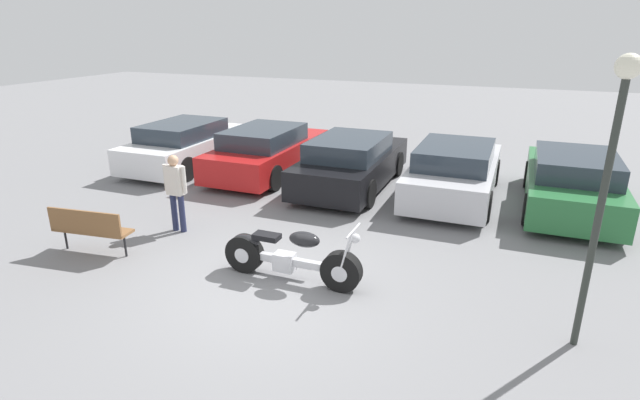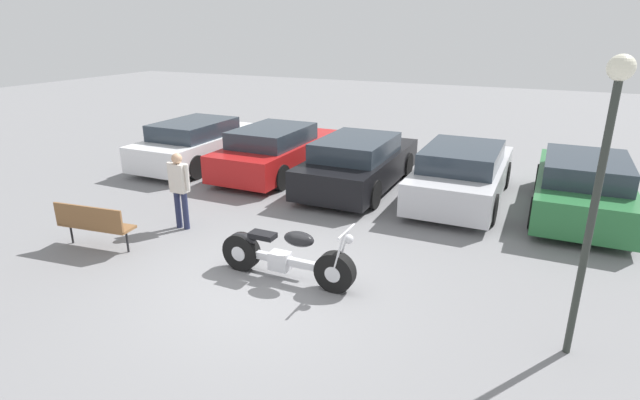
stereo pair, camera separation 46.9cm
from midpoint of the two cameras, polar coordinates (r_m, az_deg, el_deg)
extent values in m
plane|color=slate|center=(8.17, -7.38, -9.93)|extent=(60.00, 60.00, 0.00)
cylinder|color=black|center=(7.89, 0.74, -8.19)|extent=(0.66, 0.20, 0.66)
cylinder|color=silver|center=(7.89, 0.74, -8.19)|extent=(0.26, 0.22, 0.26)
cylinder|color=black|center=(8.61, -10.16, -6.03)|extent=(0.66, 0.20, 0.66)
cylinder|color=silver|center=(8.61, -10.16, -6.03)|extent=(0.26, 0.22, 0.26)
cube|color=silver|center=(8.21, -4.97, -6.99)|extent=(1.33, 0.12, 0.12)
cube|color=silver|center=(8.27, -5.71, -7.05)|extent=(0.34, 0.24, 0.30)
ellipsoid|color=black|center=(7.93, -3.49, -4.54)|extent=(0.52, 0.29, 0.24)
cube|color=black|center=(8.24, -7.74, -4.17)|extent=(0.44, 0.24, 0.09)
ellipsoid|color=black|center=(8.49, -9.97, -4.59)|extent=(0.48, 0.20, 0.20)
cylinder|color=silver|center=(7.62, 1.13, -6.19)|extent=(0.22, 0.04, 0.73)
cylinder|color=silver|center=(7.78, 1.61, -5.66)|extent=(0.22, 0.04, 0.73)
cylinder|color=silver|center=(7.52, 2.04, -3.54)|extent=(0.04, 0.62, 0.03)
sphere|color=silver|center=(7.56, 2.31, -4.43)|extent=(0.15, 0.15, 0.15)
cylinder|color=silver|center=(8.53, -6.70, -6.96)|extent=(1.33, 0.09, 0.08)
cube|color=white|center=(15.43, -15.54, 5.76)|extent=(1.86, 4.51, 0.71)
cube|color=#28333D|center=(15.10, -16.35, 7.67)|extent=(1.63, 2.35, 0.45)
cylinder|color=black|center=(17.07, -15.02, 6.40)|extent=(0.20, 0.67, 0.67)
cylinder|color=black|center=(16.11, -10.02, 6.01)|extent=(0.20, 0.67, 0.67)
cylinder|color=black|center=(15.00, -21.32, 3.98)|extent=(0.20, 0.67, 0.67)
cylinder|color=black|center=(13.89, -16.03, 3.41)|extent=(0.20, 0.67, 0.67)
cube|color=red|center=(14.17, -6.84, 5.16)|extent=(1.86, 4.51, 0.71)
cube|color=#28333D|center=(13.81, -7.47, 7.24)|extent=(1.63, 2.35, 0.45)
cylinder|color=black|center=(15.81, -7.18, 5.91)|extent=(0.20, 0.67, 0.67)
cylinder|color=black|center=(15.07, -1.35, 5.38)|extent=(0.20, 0.67, 0.67)
cylinder|color=black|center=(13.52, -12.87, 3.25)|extent=(0.20, 0.67, 0.67)
cylinder|color=black|center=(12.64, -6.35, 2.50)|extent=(0.20, 0.67, 0.67)
cube|color=black|center=(12.90, 2.64, 3.86)|extent=(1.86, 4.51, 0.71)
cube|color=#28333D|center=(12.51, 2.27, 6.12)|extent=(1.63, 2.35, 0.45)
cylinder|color=black|center=(14.51, 1.22, 4.83)|extent=(0.20, 0.67, 0.67)
cylinder|color=black|center=(14.01, 7.89, 4.12)|extent=(0.20, 0.67, 0.67)
cylinder|color=black|center=(12.03, -3.49, 1.71)|extent=(0.20, 0.67, 0.67)
cylinder|color=black|center=(11.43, 4.41, 0.73)|extent=(0.20, 0.67, 0.67)
cube|color=#BCBCC1|center=(12.48, 14.08, 2.74)|extent=(1.86, 4.51, 0.71)
cube|color=#28333D|center=(12.07, 14.11, 5.05)|extent=(1.63, 2.35, 0.45)
cylinder|color=black|center=(13.99, 11.35, 3.89)|extent=(0.20, 0.67, 0.67)
cylinder|color=black|center=(13.80, 18.43, 3.05)|extent=(0.20, 0.67, 0.67)
cylinder|color=black|center=(11.36, 8.63, 0.45)|extent=(0.20, 0.67, 0.67)
cylinder|color=black|center=(11.13, 17.33, -0.65)|extent=(0.20, 0.67, 0.67)
cube|color=#286B38|center=(12.52, 25.80, 1.41)|extent=(1.86, 4.51, 0.71)
cube|color=#28333D|center=(12.11, 26.26, 3.67)|extent=(1.63, 2.35, 0.45)
cylinder|color=black|center=(13.87, 21.87, 2.73)|extent=(0.20, 0.67, 0.67)
cylinder|color=black|center=(14.01, 28.94, 1.83)|extent=(0.20, 0.67, 0.67)
cylinder|color=black|center=(11.20, 21.59, -1.02)|extent=(0.20, 0.67, 0.67)
cylinder|color=black|center=(11.36, 30.31, -2.09)|extent=(0.20, 0.67, 0.67)
cube|color=brown|center=(10.09, -25.74, -3.11)|extent=(1.52, 0.57, 0.05)
cube|color=brown|center=(9.89, -26.58, -2.31)|extent=(1.47, 0.21, 0.44)
cylinder|color=black|center=(10.59, -28.21, -3.82)|extent=(0.04, 0.04, 0.45)
cylinder|color=black|center=(9.78, -22.68, -4.78)|extent=(0.04, 0.04, 0.45)
cylinder|color=#2D332D|center=(6.78, 27.43, -2.30)|extent=(0.09, 0.09, 3.45)
sphere|color=white|center=(6.41, 30.00, 13.09)|extent=(0.29, 0.29, 0.29)
cylinder|color=#232847|center=(10.60, -17.53, -1.34)|extent=(0.12, 0.12, 0.79)
cylinder|color=#232847|center=(10.48, -16.72, -1.48)|extent=(0.12, 0.12, 0.79)
cube|color=silver|center=(10.32, -17.50, 2.17)|extent=(0.34, 0.20, 0.59)
cylinder|color=silver|center=(10.45, -18.46, 2.44)|extent=(0.08, 0.08, 0.54)
cylinder|color=silver|center=(10.18, -16.55, 2.20)|extent=(0.08, 0.08, 0.54)
sphere|color=tan|center=(10.22, -17.73, 4.32)|extent=(0.21, 0.21, 0.21)
camera|label=1|loc=(0.23, -91.42, -0.50)|focal=28.00mm
camera|label=2|loc=(0.23, 88.58, 0.50)|focal=28.00mm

